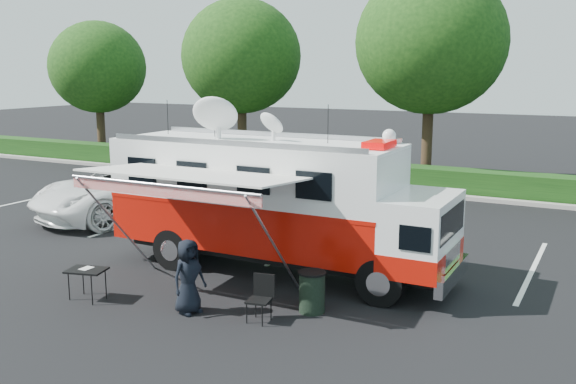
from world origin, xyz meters
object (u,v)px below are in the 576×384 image
white_suv (133,215)px  folding_table (87,271)px  trash_bin (312,292)px  command_truck (276,202)px

white_suv → folding_table: (4.55, -6.68, 0.63)m
trash_bin → white_suv: bearing=150.8°
command_truck → white_suv: command_truck is taller
folding_table → trash_bin: (4.58, 1.58, -0.20)m
command_truck → trash_bin: 3.08m
white_suv → trash_bin: size_ratio=7.79×
folding_table → command_truck: bearing=53.6°
command_truck → folding_table: 4.60m
white_suv → trash_bin: white_suv is taller
white_suv → folding_table: bearing=-38.3°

